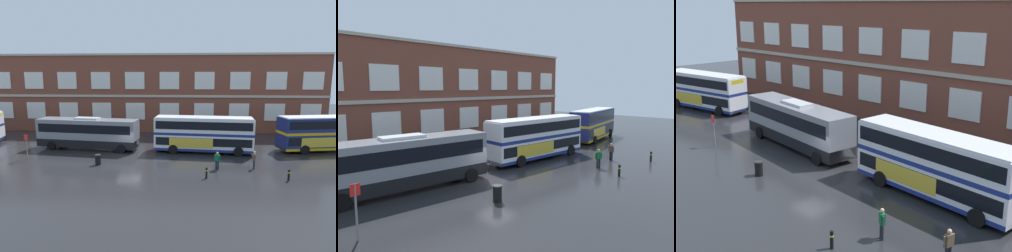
# 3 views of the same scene
# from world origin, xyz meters

# --- Properties ---
(ground_plane) EXTENTS (120.00, 120.00, 0.00)m
(ground_plane) POSITION_xyz_m (0.00, 2.00, 0.00)
(ground_plane) COLOR #232326
(brick_terminal_building) EXTENTS (57.96, 8.19, 11.99)m
(brick_terminal_building) POSITION_xyz_m (-1.69, 17.98, 5.85)
(brick_terminal_building) COLOR brown
(brick_terminal_building) RESTS_ON ground
(double_decker_near) EXTENTS (11.28, 4.44, 4.07)m
(double_decker_near) POSITION_xyz_m (-23.53, 4.88, 2.15)
(double_decker_near) COLOR silver
(double_decker_near) RESTS_ON ground
(double_decker_middle) EXTENTS (11.18, 3.56, 4.07)m
(double_decker_middle) POSITION_xyz_m (8.12, 2.69, 2.15)
(double_decker_middle) COLOR silver
(double_decker_middle) RESTS_ON ground
(touring_coach) EXTENTS (12.22, 4.01, 3.80)m
(touring_coach) POSITION_xyz_m (-5.49, 3.28, 1.91)
(touring_coach) COLOR gray
(touring_coach) RESTS_ON ground
(waiting_passenger) EXTENTS (0.58, 0.45, 1.70)m
(waiting_passenger) POSITION_xyz_m (9.08, -3.45, 0.93)
(waiting_passenger) COLOR black
(waiting_passenger) RESTS_ON ground
(second_passenger) EXTENTS (0.34, 0.64, 1.70)m
(second_passenger) POSITION_xyz_m (12.58, -2.95, 0.93)
(second_passenger) COLOR black
(second_passenger) RESTS_ON ground
(bus_stand_flag) EXTENTS (0.44, 0.10, 2.70)m
(bus_stand_flag) POSITION_xyz_m (-10.30, -1.59, 1.64)
(bus_stand_flag) COLOR slate
(bus_stand_flag) RESTS_ON ground
(station_litter_bin) EXTENTS (0.60, 0.60, 1.03)m
(station_litter_bin) POSITION_xyz_m (-2.47, -2.73, 0.52)
(station_litter_bin) COLOR black
(station_litter_bin) RESTS_ON ground
(safety_bollard_east) EXTENTS (0.19, 0.19, 0.95)m
(safety_bollard_east) POSITION_xyz_m (7.92, -5.83, 0.49)
(safety_bollard_east) COLOR black
(safety_bollard_east) RESTS_ON ground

